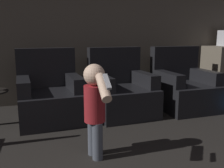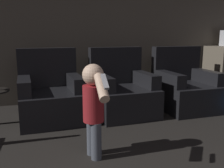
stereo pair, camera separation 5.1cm
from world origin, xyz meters
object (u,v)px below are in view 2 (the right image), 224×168
object	(u,v)px
armchair_right	(185,88)
person_toddler	(94,104)
armchair_left	(51,96)
armchair_middle	(122,92)

from	to	relation	value
armchair_right	person_toddler	size ratio (longest dim) A/B	1.08
armchair_left	armchair_middle	world-z (taller)	same
armchair_left	armchair_right	bearing A→B (deg)	-5.13
armchair_middle	person_toddler	world-z (taller)	armchair_middle
armchair_left	armchair_right	distance (m)	2.09
armchair_right	armchair_left	bearing A→B (deg)	176.70
armchair_left	person_toddler	size ratio (longest dim) A/B	1.08
armchair_middle	armchair_right	world-z (taller)	same
armchair_left	armchair_right	world-z (taller)	same
armchair_left	person_toddler	distance (m)	1.35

